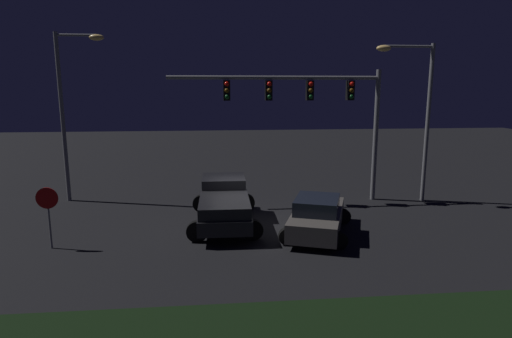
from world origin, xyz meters
TOP-DOWN VIEW (x-y plane):
  - ground_plane at (0.00, 0.00)m, footprint 80.00×80.00m
  - pickup_truck at (-0.73, 0.16)m, footprint 2.91×5.43m
  - car_sedan at (2.84, -1.52)m, footprint 3.39×4.75m
  - traffic_signal_gantry at (3.57, 3.36)m, footprint 10.32×0.56m
  - street_lamp_left at (-8.03, 4.63)m, footprint 2.32×0.44m
  - street_lamp_right at (8.75, 2.93)m, footprint 2.89×0.44m
  - stop_sign at (-6.92, -2.10)m, footprint 0.76×0.08m

SIDE VIEW (x-z plane):
  - ground_plane at x=0.00m, z-range 0.00..0.00m
  - car_sedan at x=2.84m, z-range -0.02..1.49m
  - pickup_truck at x=-0.73m, z-range 0.10..1.90m
  - stop_sign at x=-6.92m, z-range 0.45..2.68m
  - street_lamp_right at x=8.75m, z-range 1.06..8.76m
  - traffic_signal_gantry at x=3.57m, z-range 1.78..8.28m
  - street_lamp_left at x=-8.03m, z-range 1.03..9.27m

